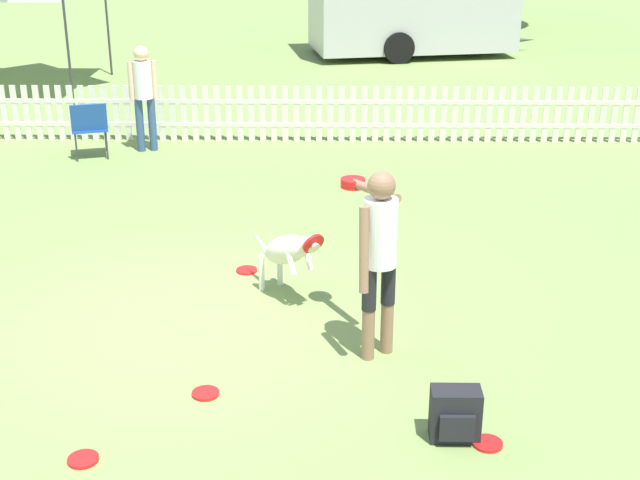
{
  "coord_description": "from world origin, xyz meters",
  "views": [
    {
      "loc": [
        1.35,
        -7.1,
        3.69
      ],
      "look_at": [
        1.23,
        0.17,
        0.77
      ],
      "focal_mm": 50.0,
      "sensor_mm": 36.0,
      "label": 1
    }
  ],
  "objects_px": {
    "frisbee_near_dog": "(488,444)",
    "backpack_on_grass": "(455,415)",
    "handler_person": "(378,242)",
    "leaping_dog": "(288,250)",
    "frisbee_midfield": "(206,393)",
    "folding_chair_blue_left": "(89,125)",
    "spectator_standing": "(144,89)",
    "frisbee_near_handler": "(83,459)",
    "frisbee_far_scatter": "(247,270)"
  },
  "relations": [
    {
      "from": "frisbee_near_dog",
      "to": "backpack_on_grass",
      "type": "relative_size",
      "value": 0.55
    },
    {
      "from": "backpack_on_grass",
      "to": "frisbee_near_dog",
      "type": "bearing_deg",
      "value": -19.37
    },
    {
      "from": "handler_person",
      "to": "leaping_dog",
      "type": "distance_m",
      "value": 1.41
    },
    {
      "from": "handler_person",
      "to": "frisbee_near_dog",
      "type": "bearing_deg",
      "value": -97.19
    },
    {
      "from": "backpack_on_grass",
      "to": "frisbee_midfield",
      "type": "bearing_deg",
      "value": 163.42
    },
    {
      "from": "folding_chair_blue_left",
      "to": "spectator_standing",
      "type": "height_order",
      "value": "spectator_standing"
    },
    {
      "from": "backpack_on_grass",
      "to": "handler_person",
      "type": "bearing_deg",
      "value": 112.41
    },
    {
      "from": "spectator_standing",
      "to": "frisbee_near_handler",
      "type": "bearing_deg",
      "value": 81.69
    },
    {
      "from": "leaping_dog",
      "to": "frisbee_midfield",
      "type": "bearing_deg",
      "value": 35.87
    },
    {
      "from": "frisbee_midfield",
      "to": "spectator_standing",
      "type": "bearing_deg",
      "value": 104.71
    },
    {
      "from": "leaping_dog",
      "to": "backpack_on_grass",
      "type": "xyz_separation_m",
      "value": [
        1.3,
        -2.3,
        -0.3
      ]
    },
    {
      "from": "frisbee_far_scatter",
      "to": "frisbee_midfield",
      "type": "bearing_deg",
      "value": -92.42
    },
    {
      "from": "backpack_on_grass",
      "to": "frisbee_near_handler",
      "type": "bearing_deg",
      "value": -173.15
    },
    {
      "from": "frisbee_near_handler",
      "to": "frisbee_far_scatter",
      "type": "bearing_deg",
      "value": 75.64
    },
    {
      "from": "leaping_dog",
      "to": "spectator_standing",
      "type": "xyz_separation_m",
      "value": [
        -2.33,
        5.02,
        0.43
      ]
    },
    {
      "from": "leaping_dog",
      "to": "frisbee_near_dog",
      "type": "xyz_separation_m",
      "value": [
        1.53,
        -2.38,
        -0.48
      ]
    },
    {
      "from": "handler_person",
      "to": "folding_chair_blue_left",
      "type": "relative_size",
      "value": 1.95
    },
    {
      "from": "folding_chair_blue_left",
      "to": "spectator_standing",
      "type": "bearing_deg",
      "value": -167.13
    },
    {
      "from": "backpack_on_grass",
      "to": "spectator_standing",
      "type": "relative_size",
      "value": 0.26
    },
    {
      "from": "leaping_dog",
      "to": "folding_chair_blue_left",
      "type": "xyz_separation_m",
      "value": [
        -3.06,
        4.62,
        -0.0
      ]
    },
    {
      "from": "frisbee_midfield",
      "to": "folding_chair_blue_left",
      "type": "distance_m",
      "value": 6.85
    },
    {
      "from": "frisbee_near_dog",
      "to": "spectator_standing",
      "type": "distance_m",
      "value": 8.39
    },
    {
      "from": "spectator_standing",
      "to": "backpack_on_grass",
      "type": "bearing_deg",
      "value": 100.26
    },
    {
      "from": "leaping_dog",
      "to": "backpack_on_grass",
      "type": "relative_size",
      "value": 2.46
    },
    {
      "from": "frisbee_near_handler",
      "to": "spectator_standing",
      "type": "distance_m",
      "value": 7.75
    },
    {
      "from": "frisbee_midfield",
      "to": "handler_person",
      "type": "bearing_deg",
      "value": 27.27
    },
    {
      "from": "frisbee_near_handler",
      "to": "folding_chair_blue_left",
      "type": "distance_m",
      "value": 7.45
    },
    {
      "from": "frisbee_far_scatter",
      "to": "backpack_on_grass",
      "type": "height_order",
      "value": "backpack_on_grass"
    },
    {
      "from": "handler_person",
      "to": "spectator_standing",
      "type": "height_order",
      "value": "handler_person"
    },
    {
      "from": "frisbee_near_dog",
      "to": "frisbee_far_scatter",
      "type": "bearing_deg",
      "value": 123.51
    },
    {
      "from": "handler_person",
      "to": "frisbee_near_handler",
      "type": "xyz_separation_m",
      "value": [
        -2.07,
        -1.56,
        -0.99
      ]
    },
    {
      "from": "leaping_dog",
      "to": "spectator_standing",
      "type": "bearing_deg",
      "value": -101.49
    },
    {
      "from": "frisbee_near_handler",
      "to": "frisbee_near_dog",
      "type": "bearing_deg",
      "value": 4.68
    },
    {
      "from": "leaping_dog",
      "to": "backpack_on_grass",
      "type": "height_order",
      "value": "leaping_dog"
    },
    {
      "from": "leaping_dog",
      "to": "frisbee_far_scatter",
      "type": "height_order",
      "value": "leaping_dog"
    },
    {
      "from": "frisbee_near_dog",
      "to": "frisbee_midfield",
      "type": "distance_m",
      "value": 2.18
    },
    {
      "from": "frisbee_near_handler",
      "to": "folding_chair_blue_left",
      "type": "bearing_deg",
      "value": 103.79
    },
    {
      "from": "leaping_dog",
      "to": "frisbee_far_scatter",
      "type": "bearing_deg",
      "value": -90.09
    },
    {
      "from": "frisbee_near_dog",
      "to": "spectator_standing",
      "type": "bearing_deg",
      "value": 117.56
    },
    {
      "from": "frisbee_midfield",
      "to": "backpack_on_grass",
      "type": "distance_m",
      "value": 1.95
    },
    {
      "from": "folding_chair_blue_left",
      "to": "leaping_dog",
      "type": "bearing_deg",
      "value": 107.17
    },
    {
      "from": "frisbee_midfield",
      "to": "frisbee_far_scatter",
      "type": "distance_m",
      "value": 2.37
    },
    {
      "from": "frisbee_near_dog",
      "to": "spectator_standing",
      "type": "relative_size",
      "value": 0.14
    },
    {
      "from": "frisbee_midfield",
      "to": "frisbee_far_scatter",
      "type": "height_order",
      "value": "same"
    },
    {
      "from": "folding_chair_blue_left",
      "to": "spectator_standing",
      "type": "distance_m",
      "value": 0.94
    },
    {
      "from": "frisbee_midfield",
      "to": "leaping_dog",
      "type": "bearing_deg",
      "value": 72.28
    },
    {
      "from": "frisbee_near_dog",
      "to": "spectator_standing",
      "type": "xyz_separation_m",
      "value": [
        -3.86,
        7.4,
        0.91
      ]
    },
    {
      "from": "spectator_standing",
      "to": "frisbee_near_dog",
      "type": "bearing_deg",
      "value": 101.42
    },
    {
      "from": "frisbee_near_handler",
      "to": "frisbee_near_dog",
      "type": "distance_m",
      "value": 2.82
    },
    {
      "from": "frisbee_near_dog",
      "to": "frisbee_midfield",
      "type": "xyz_separation_m",
      "value": [
        -2.08,
        0.63,
        0.0
      ]
    }
  ]
}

